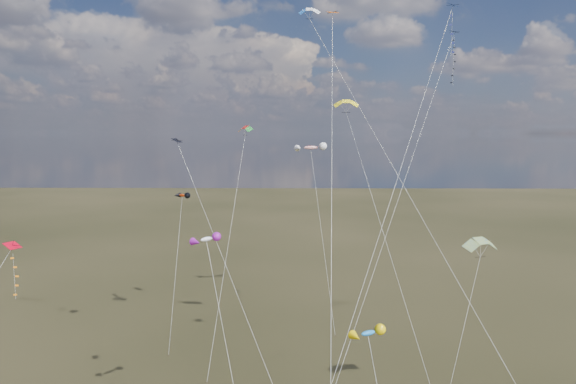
{
  "coord_description": "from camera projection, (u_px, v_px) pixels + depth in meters",
  "views": [
    {
      "loc": [
        0.74,
        -30.94,
        24.58
      ],
      "look_at": [
        0.0,
        18.0,
        19.0
      ],
      "focal_mm": 32.0,
      "sensor_mm": 36.0,
      "label": 1
    }
  ],
  "objects": [
    {
      "name": "novelty_blue_yellow",
      "position": [
        368.0,
        334.0,
        34.27
      ],
      "size": [
        2.92,
        7.54,
        11.76
      ],
      "color": "blue",
      "rests_on": "ground"
    },
    {
      "name": "novelty_orange_black",
      "position": [
        182.0,
        196.0,
        67.46
      ],
      "size": [
        2.58,
        13.77,
        16.94
      ],
      "color": "#BF2D06",
      "rests_on": "ground"
    },
    {
      "name": "diamond_orange_center",
      "position": [
        332.0,
        179.0,
        31.06
      ],
      "size": [
        1.6,
        18.52,
        33.15
      ],
      "color": "#C94D05",
      "rests_on": "ground"
    },
    {
      "name": "parafoil_yellow",
      "position": [
        346.0,
        102.0,
        57.23
      ],
      "size": [
        8.26,
        18.57,
        28.84
      ],
      "color": "yellow",
      "rests_on": "ground"
    },
    {
      "name": "diamond_black_high",
      "position": [
        447.0,
        77.0,
        56.44
      ],
      "size": [
        17.83,
        25.91,
        36.13
      ],
      "color": "black",
      "rests_on": "ground"
    },
    {
      "name": "diamond_navy_tall",
      "position": [
        442.0,
        60.0,
        43.95
      ],
      "size": [
        16.04,
        22.34,
        36.08
      ],
      "color": "#091B4B",
      "rests_on": "ground"
    },
    {
      "name": "diamond_black_mid",
      "position": [
        202.0,
        204.0,
        52.49
      ],
      "size": [
        13.43,
        17.23,
        24.07
      ],
      "color": "black",
      "rests_on": "ground"
    },
    {
      "name": "parafoil_blue_white",
      "position": [
        311.0,
        13.0,
        52.8
      ],
      "size": [
        18.73,
        25.74,
        37.94
      ],
      "color": "blue",
      "rests_on": "ground"
    },
    {
      "name": "novelty_white_purple",
      "position": [
        207.0,
        240.0,
        43.22
      ],
      "size": [
        5.76,
        10.64,
        16.14
      ],
      "color": "white",
      "rests_on": "ground"
    },
    {
      "name": "novelty_redwhite_stripe",
      "position": [
        311.0,
        148.0,
        74.43
      ],
      "size": [
        4.89,
        15.74,
        23.25
      ],
      "color": "red",
      "rests_on": "ground"
    },
    {
      "name": "parafoil_striped",
      "position": [
        481.0,
        241.0,
        44.46
      ],
      "size": [
        7.16,
        8.11,
        16.1
      ],
      "color": "#D7D306",
      "rests_on": "ground"
    },
    {
      "name": "parafoil_tricolor",
      "position": [
        245.0,
        129.0,
        65.86
      ],
      "size": [
        3.51,
        19.43,
        25.97
      ],
      "color": "orange",
      "rests_on": "ground"
    },
    {
      "name": "diamond_red_low",
      "position": [
        7.0,
        280.0,
        41.14
      ],
      "size": [
        6.16,
        12.55,
        15.84
      ],
      "color": "red",
      "rests_on": "ground"
    }
  ]
}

